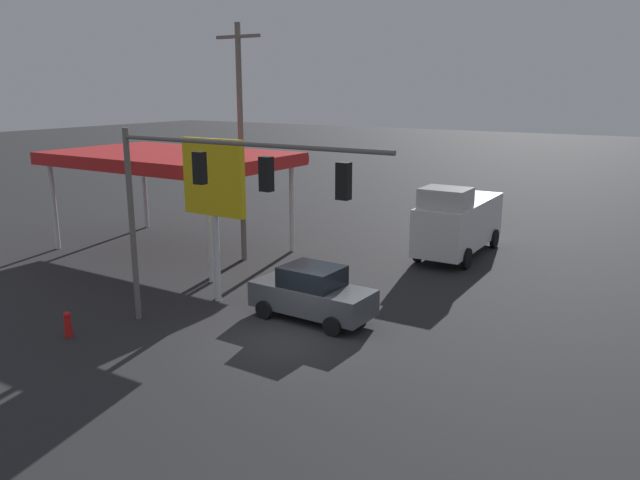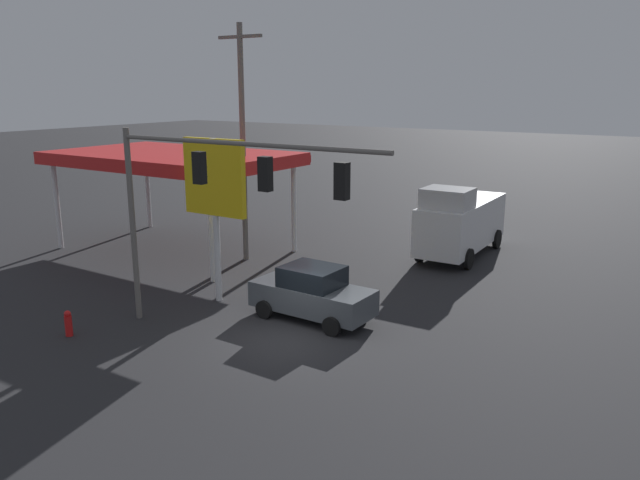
% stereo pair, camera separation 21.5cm
% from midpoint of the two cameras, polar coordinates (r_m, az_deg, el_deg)
% --- Properties ---
extents(ground_plane, '(200.00, 200.00, 0.00)m').
position_cam_midpoint_polar(ground_plane, '(20.68, -3.30, -8.98)').
color(ground_plane, '#262628').
extents(traffic_signal_assembly, '(9.95, 0.43, 6.70)m').
position_cam_midpoint_polar(traffic_signal_assembly, '(19.38, -9.95, 4.89)').
color(traffic_signal_assembly, slate).
rests_on(traffic_signal_assembly, ground).
extents(utility_pole, '(2.40, 0.26, 10.76)m').
position_cam_midpoint_polar(utility_pole, '(29.03, -7.46, 9.09)').
color(utility_pole, slate).
rests_on(utility_pole, ground).
extents(gas_station_canopy, '(11.58, 7.19, 4.92)m').
position_cam_midpoint_polar(gas_station_canopy, '(31.55, -13.79, 7.17)').
color(gas_station_canopy, red).
rests_on(gas_station_canopy, ground).
extents(price_sign, '(2.79, 0.27, 6.20)m').
position_cam_midpoint_polar(price_sign, '(23.39, -9.94, 5.04)').
color(price_sign, silver).
rests_on(price_sign, ground).
extents(delivery_truck, '(2.67, 6.85, 3.58)m').
position_cam_midpoint_polar(delivery_truck, '(30.80, 12.31, 1.68)').
color(delivery_truck, silver).
rests_on(delivery_truck, ground).
extents(sedan_far, '(4.44, 2.14, 1.93)m').
position_cam_midpoint_polar(sedan_far, '(22.00, -0.99, -4.89)').
color(sedan_far, '#474C51').
rests_on(sedan_far, ground).
extents(fire_hydrant, '(0.24, 0.24, 0.88)m').
position_cam_midpoint_polar(fire_hydrant, '(22.27, -22.32, -7.14)').
color(fire_hydrant, red).
rests_on(fire_hydrant, ground).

